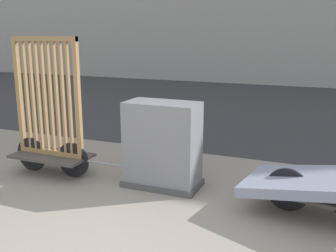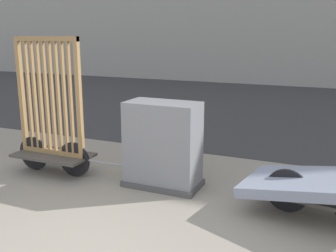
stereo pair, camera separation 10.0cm
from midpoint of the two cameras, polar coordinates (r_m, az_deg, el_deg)
road_strip at (r=12.06m, az=13.86°, el=2.73°), size 56.00×10.23×0.01m
bike_cart_with_bedframe at (r=6.28m, az=-16.09°, el=-0.08°), size 1.98×0.63×2.11m
bike_cart_with_mattress at (r=4.98m, az=22.00°, el=-8.05°), size 2.26×1.25×0.67m
utility_cabinet at (r=5.57m, az=-0.24°, el=-3.15°), size 1.09×0.60×1.23m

